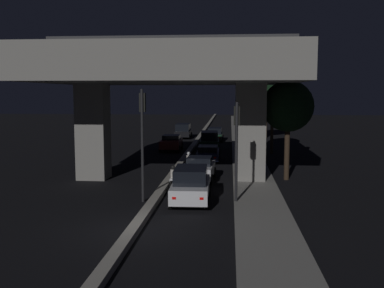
{
  "coord_description": "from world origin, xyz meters",
  "views": [
    {
      "loc": [
        3.78,
        -17.42,
        5.53
      ],
      "look_at": [
        0.63,
        19.58,
        1.33
      ],
      "focal_mm": 42.0,
      "sensor_mm": 36.0,
      "label": 1
    }
  ],
  "objects_px": {
    "car_white_second": "(200,169)",
    "pedestrian_on_sidewalk": "(258,162)",
    "traffic_light_left_of_median": "(142,126)",
    "car_dark_green_fifth": "(215,134)",
    "car_black_second_oncoming": "(183,130)",
    "car_white_lead": "(191,184)",
    "motorcycle_black_filtering_mid": "(189,164)",
    "traffic_light_right_of_median": "(237,135)",
    "car_dark_red_lead_oncoming": "(171,142)",
    "car_dark_green_fourth": "(209,140)",
    "car_dark_blue_third": "(208,153)",
    "street_lamp": "(236,108)",
    "motorcycle_white_filtering_near": "(173,179)"
  },
  "relations": [
    {
      "from": "car_dark_red_lead_oncoming",
      "to": "car_black_second_oncoming",
      "type": "relative_size",
      "value": 0.93
    },
    {
      "from": "traffic_light_right_of_median",
      "to": "pedestrian_on_sidewalk",
      "type": "xyz_separation_m",
      "value": [
        1.5,
        6.96,
        -2.44
      ]
    },
    {
      "from": "street_lamp",
      "to": "car_white_lead",
      "type": "relative_size",
      "value": 1.61
    },
    {
      "from": "car_white_lead",
      "to": "car_dark_green_fifth",
      "type": "bearing_deg",
      "value": -1.73
    },
    {
      "from": "car_dark_red_lead_oncoming",
      "to": "traffic_light_left_of_median",
      "type": "bearing_deg",
      "value": 2.69
    },
    {
      "from": "car_white_second",
      "to": "motorcycle_white_filtering_near",
      "type": "relative_size",
      "value": 2.29
    },
    {
      "from": "car_white_second",
      "to": "car_white_lead",
      "type": "bearing_deg",
      "value": -178.55
    },
    {
      "from": "car_white_second",
      "to": "car_black_second_oncoming",
      "type": "relative_size",
      "value": 0.9
    },
    {
      "from": "car_black_second_oncoming",
      "to": "car_white_lead",
      "type": "bearing_deg",
      "value": 5.99
    },
    {
      "from": "traffic_light_right_of_median",
      "to": "car_dark_green_fifth",
      "type": "relative_size",
      "value": 1.19
    },
    {
      "from": "car_dark_green_fifth",
      "to": "traffic_light_left_of_median",
      "type": "bearing_deg",
      "value": 175.91
    },
    {
      "from": "car_white_second",
      "to": "car_dark_green_fourth",
      "type": "distance_m",
      "value": 15.38
    },
    {
      "from": "car_dark_red_lead_oncoming",
      "to": "car_white_lead",
      "type": "bearing_deg",
      "value": 9.43
    },
    {
      "from": "car_white_second",
      "to": "car_black_second_oncoming",
      "type": "distance_m",
      "value": 27.46
    },
    {
      "from": "car_dark_green_fifth",
      "to": "motorcycle_white_filtering_near",
      "type": "xyz_separation_m",
      "value": [
        -1.52,
        -26.58,
        -0.22
      ]
    },
    {
      "from": "traffic_light_right_of_median",
      "to": "car_white_lead",
      "type": "xyz_separation_m",
      "value": [
        -2.29,
        0.01,
        -2.56
      ]
    },
    {
      "from": "traffic_light_right_of_median",
      "to": "car_dark_red_lead_oncoming",
      "type": "relative_size",
      "value": 1.22
    },
    {
      "from": "car_dark_green_fourth",
      "to": "car_dark_green_fifth",
      "type": "distance_m",
      "value": 8.58
    },
    {
      "from": "traffic_light_left_of_median",
      "to": "street_lamp",
      "type": "height_order",
      "value": "street_lamp"
    },
    {
      "from": "street_lamp",
      "to": "car_dark_green_fifth",
      "type": "height_order",
      "value": "street_lamp"
    },
    {
      "from": "street_lamp",
      "to": "car_dark_blue_third",
      "type": "bearing_deg",
      "value": -147.25
    },
    {
      "from": "car_dark_red_lead_oncoming",
      "to": "street_lamp",
      "type": "bearing_deg",
      "value": 48.82
    },
    {
      "from": "car_white_second",
      "to": "pedestrian_on_sidewalk",
      "type": "bearing_deg",
      "value": -68.68
    },
    {
      "from": "street_lamp",
      "to": "pedestrian_on_sidewalk",
      "type": "bearing_deg",
      "value": -80.88
    },
    {
      "from": "car_dark_green_fourth",
      "to": "traffic_light_right_of_median",
      "type": "bearing_deg",
      "value": -176.39
    },
    {
      "from": "car_dark_blue_third",
      "to": "pedestrian_on_sidewalk",
      "type": "distance_m",
      "value": 7.79
    },
    {
      "from": "pedestrian_on_sidewalk",
      "to": "traffic_light_right_of_median",
      "type": "bearing_deg",
      "value": -102.17
    },
    {
      "from": "traffic_light_left_of_median",
      "to": "motorcycle_white_filtering_near",
      "type": "height_order",
      "value": "traffic_light_left_of_median"
    },
    {
      "from": "car_white_lead",
      "to": "car_dark_green_fifth",
      "type": "height_order",
      "value": "car_white_lead"
    },
    {
      "from": "car_white_lead",
      "to": "car_white_second",
      "type": "xyz_separation_m",
      "value": [
        0.06,
        5.65,
        -0.14
      ]
    },
    {
      "from": "car_white_lead",
      "to": "car_white_second",
      "type": "height_order",
      "value": "car_white_lead"
    },
    {
      "from": "traffic_light_right_of_median",
      "to": "car_dark_green_fourth",
      "type": "xyz_separation_m",
      "value": [
        -2.31,
        21.04,
        -2.51
      ]
    },
    {
      "from": "traffic_light_right_of_median",
      "to": "car_dark_red_lead_oncoming",
      "type": "xyz_separation_m",
      "value": [
        -5.99,
        20.54,
        -2.68
      ]
    },
    {
      "from": "traffic_light_left_of_median",
      "to": "motorcycle_black_filtering_mid",
      "type": "xyz_separation_m",
      "value": [
        1.57,
        8.36,
        -3.26
      ]
    },
    {
      "from": "car_black_second_oncoming",
      "to": "pedestrian_on_sidewalk",
      "type": "relative_size",
      "value": 2.51
    },
    {
      "from": "motorcycle_black_filtering_mid",
      "to": "street_lamp",
      "type": "bearing_deg",
      "value": -23.94
    },
    {
      "from": "motorcycle_white_filtering_near",
      "to": "car_white_second",
      "type": "bearing_deg",
      "value": -23.22
    },
    {
      "from": "car_white_second",
      "to": "pedestrian_on_sidewalk",
      "type": "distance_m",
      "value": 3.96
    },
    {
      "from": "car_dark_red_lead_oncoming",
      "to": "car_black_second_oncoming",
      "type": "distance_m",
      "value": 12.3
    },
    {
      "from": "car_dark_green_fifth",
      "to": "motorcycle_black_filtering_mid",
      "type": "height_order",
      "value": "car_dark_green_fifth"
    },
    {
      "from": "car_dark_green_fourth",
      "to": "motorcycle_white_filtering_near",
      "type": "relative_size",
      "value": 2.28
    },
    {
      "from": "car_dark_red_lead_oncoming",
      "to": "motorcycle_white_filtering_near",
      "type": "distance_m",
      "value": 17.67
    },
    {
      "from": "car_white_lead",
      "to": "motorcycle_white_filtering_near",
      "type": "relative_size",
      "value": 2.55
    },
    {
      "from": "car_white_lead",
      "to": "car_dark_blue_third",
      "type": "xyz_separation_m",
      "value": [
        0.2,
        13.85,
        -0.23
      ]
    },
    {
      "from": "traffic_light_left_of_median",
      "to": "car_dark_green_fourth",
      "type": "relative_size",
      "value": 1.43
    },
    {
      "from": "motorcycle_black_filtering_mid",
      "to": "car_dark_blue_third",
      "type": "bearing_deg",
      "value": -9.47
    },
    {
      "from": "street_lamp",
      "to": "car_dark_green_fifth",
      "type": "relative_size",
      "value": 1.69
    },
    {
      "from": "car_white_lead",
      "to": "traffic_light_left_of_median",
      "type": "bearing_deg",
      "value": 89.07
    },
    {
      "from": "traffic_light_left_of_median",
      "to": "car_dark_green_fifth",
      "type": "xyz_separation_m",
      "value": [
        2.68,
        29.62,
        -3.07
      ]
    },
    {
      "from": "car_white_lead",
      "to": "car_dark_red_lead_oncoming",
      "type": "relative_size",
      "value": 1.07
    }
  ]
}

